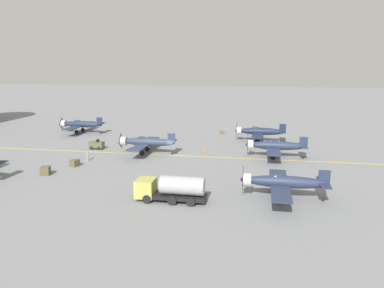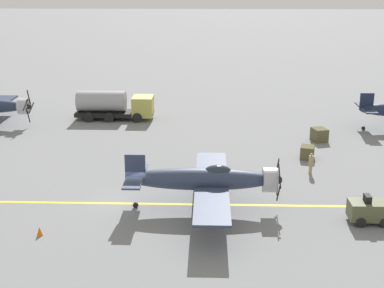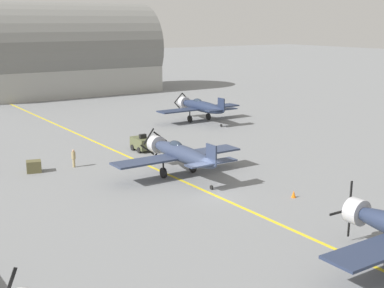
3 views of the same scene
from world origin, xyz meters
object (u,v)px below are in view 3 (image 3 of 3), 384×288
object	(u,v)px
traffic_cone	(294,194)
hangar	(60,56)
airplane_mid_center	(180,153)
supply_crate_by_tanker	(34,166)
tow_tractor	(142,143)
airplane_far_right	(201,106)
ground_crew_walking	(74,158)

from	to	relation	value
traffic_cone	hangar	world-z (taller)	hangar
hangar	airplane_mid_center	bearing A→B (deg)	-100.71
supply_crate_by_tanker	hangar	world-z (taller)	hangar
tow_tractor	airplane_far_right	bearing A→B (deg)	35.25
ground_crew_walking	supply_crate_by_tanker	bearing A→B (deg)	174.11
airplane_mid_center	supply_crate_by_tanker	world-z (taller)	airplane_mid_center
airplane_far_right	hangar	world-z (taller)	hangar
tow_tractor	ground_crew_walking	world-z (taller)	tow_tractor
airplane_mid_center	tow_tractor	distance (m)	10.20
hangar	tow_tractor	bearing A→B (deg)	-100.97
airplane_mid_center	hangar	xyz separation A→B (m)	(10.84, 57.32, 4.84)
ground_crew_walking	supply_crate_by_tanker	world-z (taller)	ground_crew_walking
ground_crew_walking	traffic_cone	world-z (taller)	ground_crew_walking
hangar	supply_crate_by_tanker	bearing A→B (deg)	-113.10
supply_crate_by_tanker	tow_tractor	bearing A→B (deg)	8.50
airplane_far_right	tow_tractor	xyz separation A→B (m)	(-14.47, -10.23, -1.22)
airplane_mid_center	airplane_far_right	distance (m)	25.87
airplane_mid_center	supply_crate_by_tanker	size ratio (longest dim) A/B	9.58
tow_tractor	hangar	xyz separation A→B (m)	(9.18, 47.33, 6.06)
airplane_far_right	traffic_cone	world-z (taller)	airplane_far_right
airplane_mid_center	airplane_far_right	xyz separation A→B (m)	(16.14, 20.22, 0.00)
ground_crew_walking	hangar	world-z (taller)	hangar
supply_crate_by_tanker	hangar	size ratio (longest dim) A/B	0.04
airplane_mid_center	ground_crew_walking	distance (m)	10.28
tow_tractor	ground_crew_walking	xyz separation A→B (m)	(-8.19, -2.12, 0.11)
supply_crate_by_tanker	traffic_cone	size ratio (longest dim) A/B	2.28
airplane_mid_center	traffic_cone	xyz separation A→B (m)	(4.02, -9.61, -1.74)
airplane_far_right	traffic_cone	xyz separation A→B (m)	(-12.12, -29.83, -1.74)
airplane_far_right	tow_tractor	distance (m)	17.76
ground_crew_walking	tow_tractor	bearing A→B (deg)	14.54
supply_crate_by_tanker	ground_crew_walking	bearing A→B (deg)	-5.89
airplane_far_right	tow_tractor	world-z (taller)	airplane_far_right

